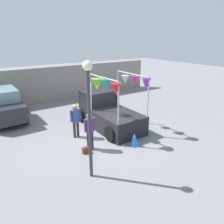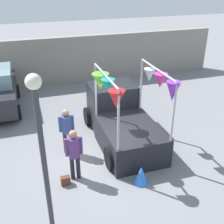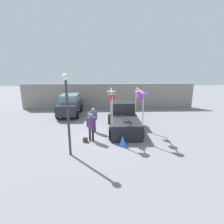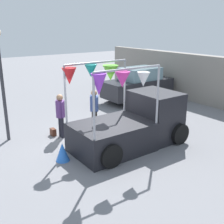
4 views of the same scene
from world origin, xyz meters
name	(u,v)px [view 2 (image 2 of 4)]	position (x,y,z in m)	size (l,w,h in m)	color
ground_plane	(104,156)	(0.00, 0.00, 0.00)	(60.00, 60.00, 0.00)	slate
vendor_truck	(120,117)	(0.95, 1.03, 0.87)	(2.44, 4.11, 2.97)	black
person_customer	(74,150)	(-1.16, -0.83, 1.03)	(0.53, 0.34, 1.70)	black
person_vendor	(67,127)	(-1.13, 0.65, 1.01)	(0.53, 0.34, 1.67)	#2D2823
handbag	(66,181)	(-1.51, -1.03, 0.14)	(0.28, 0.16, 0.28)	#592D1E
street_lamp	(41,139)	(-2.10, -2.58, 2.64)	(0.32, 0.32, 4.06)	#333338
brick_boundary_wall	(65,61)	(0.00, 7.60, 1.30)	(18.00, 0.36, 2.60)	gray
folded_kite_bundle_azure	(141,175)	(0.65, -1.67, 0.30)	(0.44, 0.44, 0.60)	blue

